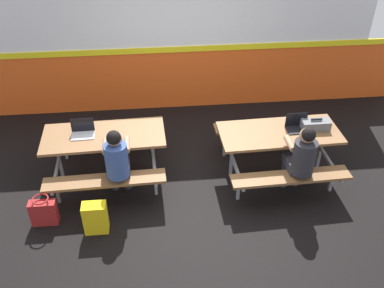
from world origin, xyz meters
The scene contains 11 objects.
ground_plane centered at (0.00, 0.00, -0.01)m, with size 10.00×10.00×0.02m, color black.
accent_backdrop centered at (0.00, 2.24, 1.25)m, with size 8.00×0.14×2.60m.
picnic_table_left centered at (-1.24, 0.28, 0.57)m, with size 1.73×1.60×0.74m.
picnic_table_right centered at (1.24, 0.11, 0.57)m, with size 1.73×1.60×0.74m.
student_nearer centered at (-1.03, -0.27, 0.71)m, with size 0.37×0.53×1.21m.
student_further centered at (1.39, -0.45, 0.71)m, with size 0.37×0.53×1.21m.
laptop_silver centered at (-1.52, 0.31, 0.79)m, with size 0.33×0.23×0.22m.
laptop_dark centered at (1.50, 0.15, 0.79)m, with size 0.33×0.23×0.22m.
toolbox_grey centered at (1.76, 0.12, 0.81)m, with size 0.40×0.18×0.18m.
backpack_dark centered at (-1.33, -0.82, 0.22)m, with size 0.30×0.22×0.44m.
tote_bag_bright centered at (-2.01, -0.63, 0.19)m, with size 0.34×0.21×0.43m.
Camera 1 is at (-0.49, -4.80, 4.15)m, focal length 40.28 mm.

